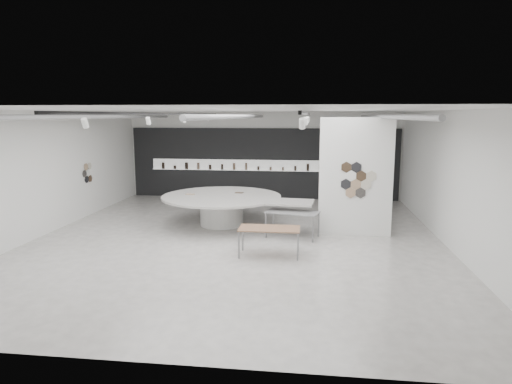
# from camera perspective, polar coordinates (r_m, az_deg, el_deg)

# --- Properties ---
(room) EXTENTS (12.02, 14.02, 3.82)m
(room) POSITION_cam_1_polar(r_m,az_deg,el_deg) (13.35, -2.80, 2.73)
(room) COLOR beige
(room) RESTS_ON ground
(back_wall_display) EXTENTS (11.80, 0.27, 3.10)m
(back_wall_display) POSITION_cam_1_polar(r_m,az_deg,el_deg) (20.23, 0.63, 3.57)
(back_wall_display) COLOR black
(back_wall_display) RESTS_ON ground
(partition_column) EXTENTS (2.20, 0.38, 3.60)m
(partition_column) POSITION_cam_1_polar(r_m,az_deg,el_deg) (14.23, 12.33, 1.84)
(partition_column) COLOR white
(partition_column) RESTS_ON ground
(display_island) EXTENTS (5.25, 4.31, 1.02)m
(display_island) POSITION_cam_1_polar(r_m,az_deg,el_deg) (15.31, -4.03, -1.75)
(display_island) COLOR white
(display_island) RESTS_ON ground
(sample_table_wood) EXTENTS (1.60, 0.82, 0.75)m
(sample_table_wood) POSITION_cam_1_polar(r_m,az_deg,el_deg) (11.99, 1.68, -4.76)
(sample_table_wood) COLOR brown
(sample_table_wood) RESTS_ON ground
(sample_table_stone) EXTENTS (1.69, 1.13, 0.79)m
(sample_table_stone) POSITION_cam_1_polar(r_m,az_deg,el_deg) (13.80, 4.59, -2.74)
(sample_table_stone) COLOR gray
(sample_table_stone) RESTS_ON ground
(kitchen_counter) EXTENTS (1.53, 0.72, 1.17)m
(kitchen_counter) POSITION_cam_1_polar(r_m,az_deg,el_deg) (19.89, 11.16, 0.02)
(kitchen_counter) COLOR white
(kitchen_counter) RESTS_ON ground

